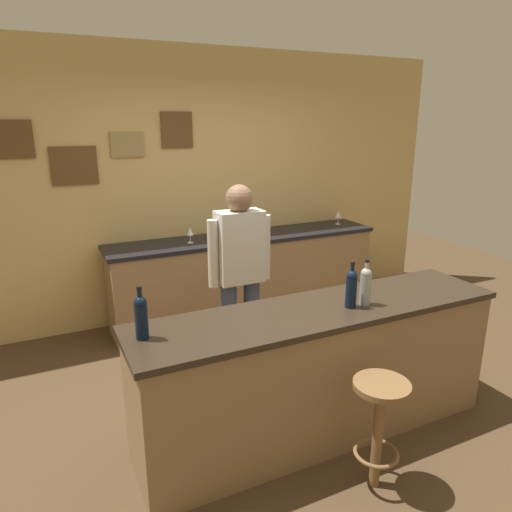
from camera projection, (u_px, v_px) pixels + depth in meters
ground_plane at (288, 400)px, 3.60m from camera, size 10.00×10.00×0.00m
back_wall at (195, 186)px, 4.96m from camera, size 6.00×0.09×2.80m
bar_counter at (319, 371)px, 3.13m from camera, size 2.51×0.60×0.92m
side_counter at (246, 276)px, 5.07m from camera, size 2.93×0.56×0.90m
bartender at (240, 272)px, 3.65m from camera, size 0.52×0.21×1.62m
bar_stool at (379, 417)px, 2.65m from camera, size 0.32×0.32×0.68m
wine_bottle_a at (141, 316)px, 2.54m from camera, size 0.07×0.07×0.31m
wine_bottle_b at (351, 287)px, 2.97m from camera, size 0.07×0.07×0.31m
wine_bottle_c at (366, 285)px, 3.02m from camera, size 0.07×0.07×0.31m
wine_glass_a at (190, 232)px, 4.63m from camera, size 0.07×0.07×0.16m
wine_glass_b at (338, 215)px, 5.47m from camera, size 0.07×0.07×0.16m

